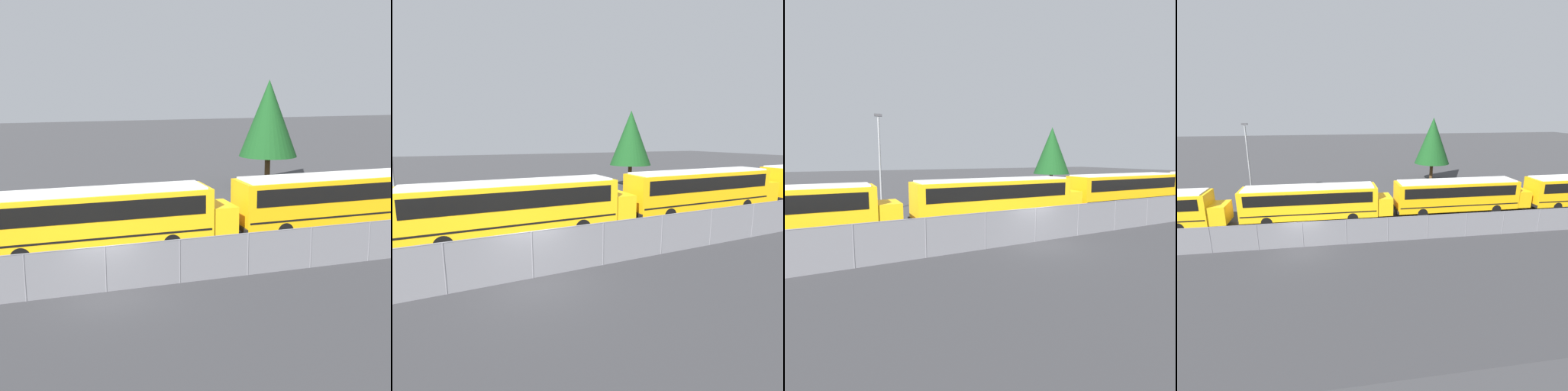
% 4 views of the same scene
% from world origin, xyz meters
% --- Properties ---
extents(ground_plane, '(200.00, 200.00, 0.00)m').
position_xyz_m(ground_plane, '(0.00, 0.00, 0.00)').
color(ground_plane, '#38383A').
extents(road_strip, '(114.26, 12.00, 0.01)m').
position_xyz_m(road_strip, '(0.00, -6.00, 0.00)').
color(road_strip, '#333335').
rests_on(road_strip, ground_plane).
extents(fence, '(80.33, 0.07, 1.92)m').
position_xyz_m(fence, '(0.00, -0.00, 0.98)').
color(fence, '#9EA0A5').
rests_on(fence, ground_plane).
extents(school_bus_2, '(13.07, 2.50, 3.15)m').
position_xyz_m(school_bus_2, '(0.64, 5.37, 1.86)').
color(school_bus_2, yellow).
rests_on(school_bus_2, ground_plane).
extents(school_bus_3, '(13.07, 2.50, 3.15)m').
position_xyz_m(school_bus_3, '(14.18, 5.60, 1.86)').
color(school_bus_3, '#EDA80F').
rests_on(school_bus_3, ground_plane).
extents(light_pole, '(0.60, 0.24, 8.17)m').
position_xyz_m(light_pole, '(-6.28, 13.16, 4.47)').
color(light_pole, gray).
rests_on(light_pole, ground_plane).
extents(tree_1, '(4.62, 4.62, 8.50)m').
position_xyz_m(tree_1, '(16.04, 18.62, 5.48)').
color(tree_1, '#51381E').
rests_on(tree_1, ground_plane).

